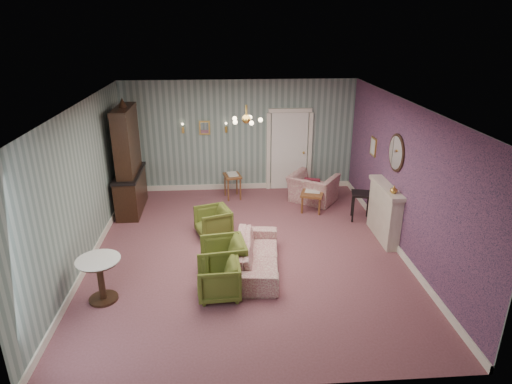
{
  "coord_description": "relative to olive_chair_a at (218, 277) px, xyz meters",
  "views": [
    {
      "loc": [
        -0.39,
        -7.75,
        4.3
      ],
      "look_at": [
        0.2,
        0.4,
        1.1
      ],
      "focal_mm": 31.07,
      "sensor_mm": 36.0,
      "label": 1
    }
  ],
  "objects": [
    {
      "name": "nesting_table",
      "position": [
        0.33,
        4.32,
        -0.02
      ],
      "size": [
        0.49,
        0.58,
        0.67
      ],
      "primitive_type": null,
      "rotation": [
        0.0,
        0.0,
        0.19
      ],
      "color": "brown",
      "rests_on": "floor"
    },
    {
      "name": "mantel_vase",
      "position": [
        3.4,
        1.47,
        0.88
      ],
      "size": [
        0.15,
        0.15,
        0.15
      ],
      "primitive_type": "imported",
      "color": "gold",
      "rests_on": "fireplace"
    },
    {
      "name": "olive_chair_a",
      "position": [
        0.0,
        0.0,
        0.0
      ],
      "size": [
        0.68,
        0.72,
        0.71
      ],
      "primitive_type": "imported",
      "rotation": [
        0.0,
        0.0,
        -1.51
      ],
      "color": "#535B20",
      "rests_on": "floor"
    },
    {
      "name": "wall_right",
      "position": [
        3.56,
        1.47,
        1.1
      ],
      "size": [
        0.0,
        7.0,
        7.0
      ],
      "primitive_type": "plane",
      "rotation": [
        1.57,
        0.0,
        -1.57
      ],
      "color": "slate",
      "rests_on": "ground"
    },
    {
      "name": "dresser",
      "position": [
        -2.09,
        3.72,
        0.96
      ],
      "size": [
        0.57,
        1.58,
        2.63
      ],
      "primitive_type": null,
      "rotation": [
        0.0,
        0.0,
        0.01
      ],
      "color": "black",
      "rests_on": "floor"
    },
    {
      "name": "olive_chair_c",
      "position": [
        -0.13,
        2.21,
        -0.01
      ],
      "size": [
        0.8,
        0.83,
        0.69
      ],
      "primitive_type": "imported",
      "rotation": [
        0.0,
        0.0,
        -1.25
      ],
      "color": "#535B20",
      "rests_on": "floor"
    },
    {
      "name": "burgundy_cushion",
      "position": [
        2.28,
        3.78,
        0.13
      ],
      "size": [
        0.41,
        0.28,
        0.39
      ],
      "primitive_type": "cube",
      "rotation": [
        0.17,
        0.0,
        -0.35
      ],
      "color": "maroon",
      "rests_on": "wingback_chair"
    },
    {
      "name": "wingback_chair",
      "position": [
        2.33,
        3.93,
        0.12
      ],
      "size": [
        1.29,
        1.2,
        0.95
      ],
      "primitive_type": "imported",
      "rotation": [
        0.0,
        0.0,
        2.53
      ],
      "color": "#8E394B",
      "rests_on": "floor"
    },
    {
      "name": "chandelier",
      "position": [
        0.56,
        1.47,
        2.28
      ],
      "size": [
        0.56,
        0.56,
        0.36
      ],
      "primitive_type": null,
      "color": "gold",
      "rests_on": "ceiling"
    },
    {
      "name": "sconce_right",
      "position": [
        0.21,
        4.91,
        1.35
      ],
      "size": [
        0.16,
        0.12,
        0.3
      ],
      "primitive_type": null,
      "color": "gold",
      "rests_on": "wall_back"
    },
    {
      "name": "pedestal_table",
      "position": [
        -1.89,
        0.01,
        0.03
      ],
      "size": [
        0.81,
        0.81,
        0.76
      ],
      "primitive_type": null,
      "rotation": [
        0.0,
        0.0,
        -0.18
      ],
      "color": "black",
      "rests_on": "floor"
    },
    {
      "name": "oval_mirror",
      "position": [
        3.52,
        1.87,
        1.5
      ],
      "size": [
        0.04,
        0.76,
        0.84
      ],
      "primitive_type": null,
      "color": "white",
      "rests_on": "wall_right"
    },
    {
      "name": "coffee_table",
      "position": [
        2.26,
        3.53,
        -0.12
      ],
      "size": [
        0.77,
        1.03,
        0.47
      ],
      "primitive_type": null,
      "rotation": [
        0.0,
        0.0,
        -0.31
      ],
      "color": "brown",
      "rests_on": "floor"
    },
    {
      "name": "sofa_chintz",
      "position": [
        0.7,
        0.81,
        0.02
      ],
      "size": [
        0.75,
        1.98,
        0.75
      ],
      "primitive_type": "imported",
      "rotation": [
        0.0,
        0.0,
        1.47
      ],
      "color": "#8E394B",
      "rests_on": "floor"
    },
    {
      "name": "door",
      "position": [
        1.86,
        4.93,
        0.73
      ],
      "size": [
        1.12,
        0.12,
        2.16
      ],
      "primitive_type": null,
      "color": "white",
      "rests_on": "floor"
    },
    {
      "name": "wall_right_floral",
      "position": [
        3.54,
        1.47,
        1.1
      ],
      "size": [
        0.0,
        7.0,
        7.0
      ],
      "primitive_type": "plane",
      "rotation": [
        1.57,
        0.0,
        -1.57
      ],
      "color": "#A05074",
      "rests_on": "ground"
    },
    {
      "name": "wall_left",
      "position": [
        -2.44,
        1.47,
        1.1
      ],
      "size": [
        0.0,
        7.0,
        7.0
      ],
      "primitive_type": "plane",
      "rotation": [
        1.57,
        0.0,
        1.57
      ],
      "color": "slate",
      "rests_on": "ground"
    },
    {
      "name": "wall_front",
      "position": [
        0.56,
        -2.03,
        1.1
      ],
      "size": [
        6.0,
        0.0,
        6.0
      ],
      "primitive_type": "plane",
      "rotation": [
        -1.57,
        0.0,
        0.0
      ],
      "color": "slate",
      "rests_on": "ground"
    },
    {
      "name": "framed_print",
      "position": [
        3.53,
        3.22,
        1.25
      ],
      "size": [
        0.04,
        0.34,
        0.42
      ],
      "primitive_type": null,
      "color": "gold",
      "rests_on": "wall_right"
    },
    {
      "name": "fireplace",
      "position": [
        3.42,
        1.87,
        0.23
      ],
      "size": [
        0.3,
        1.4,
        1.16
      ],
      "primitive_type": null,
      "color": "beige",
      "rests_on": "floor"
    },
    {
      "name": "side_table_black",
      "position": [
        3.21,
        2.77,
        -0.02
      ],
      "size": [
        0.52,
        0.52,
        0.66
      ],
      "primitive_type": null,
      "rotation": [
        0.0,
        0.0,
        -0.22
      ],
      "color": "black",
      "rests_on": "floor"
    },
    {
      "name": "sconce_left",
      "position": [
        -0.89,
        4.91,
        1.35
      ],
      "size": [
        0.16,
        0.12,
        0.3
      ],
      "primitive_type": null,
      "color": "gold",
      "rests_on": "wall_back"
    },
    {
      "name": "olive_chair_b",
      "position": [
        0.08,
        0.61,
        0.03
      ],
      "size": [
        0.8,
        0.84,
        0.77
      ],
      "primitive_type": "imported",
      "rotation": [
        0.0,
        0.0,
        -1.43
      ],
      "color": "#535B20",
      "rests_on": "floor"
    },
    {
      "name": "ceiling",
      "position": [
        0.56,
        1.47,
        2.55
      ],
      "size": [
        7.0,
        7.0,
        0.0
      ],
      "primitive_type": "plane",
      "rotation": [
        3.14,
        0.0,
        0.0
      ],
      "color": "white",
      "rests_on": "ground"
    },
    {
      "name": "wall_back",
      "position": [
        0.56,
        4.97,
        1.1
      ],
      "size": [
        6.0,
        0.0,
        6.0
      ],
      "primitive_type": "plane",
      "rotation": [
        1.57,
        0.0,
        0.0
      ],
      "color": "slate",
      "rests_on": "ground"
    },
    {
      "name": "floor",
      "position": [
        0.56,
        1.47,
        -0.35
      ],
      "size": [
        7.0,
        7.0,
        0.0
      ],
      "primitive_type": "plane",
      "color": "#7E4952",
      "rests_on": "ground"
    },
    {
      "name": "gilt_mirror_back",
      "position": [
        -0.34,
        4.93,
        1.35
      ],
      "size": [
        0.28,
        0.06,
        0.36
      ],
      "primitive_type": null,
      "color": "gold",
      "rests_on": "wall_back"
    }
  ]
}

